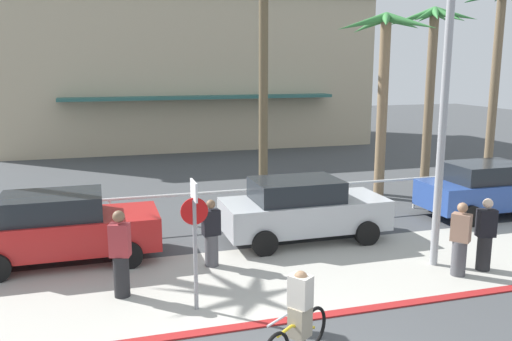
{
  "coord_description": "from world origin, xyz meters",
  "views": [
    {
      "loc": [
        -2.64,
        -6.4,
        4.65
      ],
      "look_at": [
        1.07,
        6.0,
        2.1
      ],
      "focal_mm": 37.45,
      "sensor_mm": 36.0,
      "label": 1
    }
  ],
  "objects_px": {
    "palm_tree_6": "(497,42)",
    "car_silver_2": "(302,209)",
    "streetlight_curb": "(452,83)",
    "palm_tree_5": "(432,48)",
    "cyclist_yellow_0": "(298,318)",
    "pedestrian_0": "(121,257)",
    "car_red_1": "(62,227)",
    "pedestrian_3": "(485,238)",
    "palm_tree_4": "(384,64)",
    "pedestrian_1": "(211,236)",
    "palm_tree_3": "(265,28)",
    "car_blue_3": "(489,188)",
    "stop_sign_bike_lane": "(195,227)",
    "pedestrian_2": "(460,242)"
  },
  "relations": [
    {
      "from": "car_red_1",
      "to": "car_silver_2",
      "type": "relative_size",
      "value": 1.0
    },
    {
      "from": "stop_sign_bike_lane",
      "to": "pedestrian_1",
      "type": "bearing_deg",
      "value": 70.68
    },
    {
      "from": "cyclist_yellow_0",
      "to": "pedestrian_2",
      "type": "height_order",
      "value": "pedestrian_2"
    },
    {
      "from": "streetlight_curb",
      "to": "stop_sign_bike_lane",
      "type": "bearing_deg",
      "value": -175.04
    },
    {
      "from": "palm_tree_5",
      "to": "car_red_1",
      "type": "relative_size",
      "value": 1.56
    },
    {
      "from": "palm_tree_6",
      "to": "pedestrian_2",
      "type": "xyz_separation_m",
      "value": [
        -8.37,
        -9.2,
        -4.8
      ]
    },
    {
      "from": "stop_sign_bike_lane",
      "to": "car_silver_2",
      "type": "bearing_deg",
      "value": 43.84
    },
    {
      "from": "car_blue_3",
      "to": "cyclist_yellow_0",
      "type": "xyz_separation_m",
      "value": [
        -8.73,
        -6.11,
        -0.18
      ]
    },
    {
      "from": "stop_sign_bike_lane",
      "to": "pedestrian_3",
      "type": "distance_m",
      "value": 6.76
    },
    {
      "from": "cyclist_yellow_0",
      "to": "palm_tree_6",
      "type": "bearing_deg",
      "value": 41.08
    },
    {
      "from": "car_blue_3",
      "to": "pedestrian_1",
      "type": "bearing_deg",
      "value": -169.1
    },
    {
      "from": "stop_sign_bike_lane",
      "to": "car_blue_3",
      "type": "relative_size",
      "value": 0.58
    },
    {
      "from": "palm_tree_5",
      "to": "streetlight_curb",
      "type": "bearing_deg",
      "value": -121.89
    },
    {
      "from": "cyclist_yellow_0",
      "to": "pedestrian_0",
      "type": "distance_m",
      "value": 4.12
    },
    {
      "from": "car_red_1",
      "to": "car_blue_3",
      "type": "height_order",
      "value": "same"
    },
    {
      "from": "cyclist_yellow_0",
      "to": "pedestrian_3",
      "type": "bearing_deg",
      "value": 22.8
    },
    {
      "from": "palm_tree_5",
      "to": "cyclist_yellow_0",
      "type": "xyz_separation_m",
      "value": [
        -9.75,
        -11.03,
        -4.63
      ]
    },
    {
      "from": "streetlight_curb",
      "to": "palm_tree_3",
      "type": "xyz_separation_m",
      "value": [
        -1.13,
        10.02,
        1.79
      ]
    },
    {
      "from": "stop_sign_bike_lane",
      "to": "palm_tree_4",
      "type": "height_order",
      "value": "palm_tree_4"
    },
    {
      "from": "pedestrian_2",
      "to": "pedestrian_3",
      "type": "relative_size",
      "value": 0.99
    },
    {
      "from": "pedestrian_2",
      "to": "pedestrian_3",
      "type": "height_order",
      "value": "pedestrian_3"
    },
    {
      "from": "stop_sign_bike_lane",
      "to": "pedestrian_3",
      "type": "bearing_deg",
      "value": 1.06
    },
    {
      "from": "stop_sign_bike_lane",
      "to": "car_blue_3",
      "type": "bearing_deg",
      "value": 21.55
    },
    {
      "from": "pedestrian_1",
      "to": "car_silver_2",
      "type": "bearing_deg",
      "value": 23.66
    },
    {
      "from": "car_red_1",
      "to": "pedestrian_3",
      "type": "height_order",
      "value": "pedestrian_3"
    },
    {
      "from": "palm_tree_3",
      "to": "car_red_1",
      "type": "distance_m",
      "value": 11.39
    },
    {
      "from": "palm_tree_3",
      "to": "palm_tree_5",
      "type": "height_order",
      "value": "palm_tree_3"
    },
    {
      "from": "palm_tree_6",
      "to": "pedestrian_1",
      "type": "bearing_deg",
      "value": -152.53
    },
    {
      "from": "palm_tree_3",
      "to": "car_blue_3",
      "type": "height_order",
      "value": "palm_tree_3"
    },
    {
      "from": "car_red_1",
      "to": "pedestrian_3",
      "type": "xyz_separation_m",
      "value": [
        9.29,
        -3.34,
        -0.08
      ]
    },
    {
      "from": "streetlight_curb",
      "to": "palm_tree_5",
      "type": "bearing_deg",
      "value": 58.11
    },
    {
      "from": "stop_sign_bike_lane",
      "to": "palm_tree_3",
      "type": "distance_m",
      "value": 12.33
    },
    {
      "from": "palm_tree_5",
      "to": "pedestrian_2",
      "type": "distance_m",
      "value": 11.17
    },
    {
      "from": "palm_tree_6",
      "to": "car_blue_3",
      "type": "height_order",
      "value": "palm_tree_6"
    },
    {
      "from": "car_red_1",
      "to": "pedestrian_1",
      "type": "relative_size",
      "value": 2.72
    },
    {
      "from": "stop_sign_bike_lane",
      "to": "car_red_1",
      "type": "distance_m",
      "value": 4.4
    },
    {
      "from": "palm_tree_3",
      "to": "stop_sign_bike_lane",
      "type": "bearing_deg",
      "value": -113.99
    },
    {
      "from": "car_silver_2",
      "to": "palm_tree_5",
      "type": "bearing_deg",
      "value": 36.2
    },
    {
      "from": "palm_tree_3",
      "to": "palm_tree_6",
      "type": "height_order",
      "value": "palm_tree_3"
    },
    {
      "from": "palm_tree_6",
      "to": "car_blue_3",
      "type": "bearing_deg",
      "value": -129.34
    },
    {
      "from": "car_red_1",
      "to": "pedestrian_0",
      "type": "xyz_separation_m",
      "value": [
        1.25,
        -2.44,
        -0.01
      ]
    },
    {
      "from": "pedestrian_3",
      "to": "palm_tree_6",
      "type": "bearing_deg",
      "value": 50.07
    },
    {
      "from": "palm_tree_6",
      "to": "car_silver_2",
      "type": "bearing_deg",
      "value": -151.6
    },
    {
      "from": "palm_tree_6",
      "to": "cyclist_yellow_0",
      "type": "distance_m",
      "value": 17.99
    },
    {
      "from": "palm_tree_5",
      "to": "pedestrian_1",
      "type": "distance_m",
      "value": 13.08
    },
    {
      "from": "palm_tree_5",
      "to": "car_silver_2",
      "type": "bearing_deg",
      "value": -143.8
    },
    {
      "from": "car_red_1",
      "to": "pedestrian_1",
      "type": "bearing_deg",
      "value": -21.22
    },
    {
      "from": "palm_tree_4",
      "to": "palm_tree_6",
      "type": "relative_size",
      "value": 0.83
    },
    {
      "from": "streetlight_curb",
      "to": "palm_tree_4",
      "type": "relative_size",
      "value": 1.17
    },
    {
      "from": "palm_tree_3",
      "to": "car_blue_3",
      "type": "relative_size",
      "value": 1.87
    }
  ]
}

